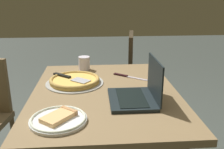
# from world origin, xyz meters

# --- Properties ---
(dining_table) EXTENTS (1.08, 0.83, 0.74)m
(dining_table) POSITION_xyz_m (0.00, 0.00, 0.67)
(dining_table) COLOR olive
(dining_table) RESTS_ON ground_plane
(laptop) EXTENTS (0.29, 0.24, 0.22)m
(laptop) POSITION_xyz_m (0.15, 0.17, 0.79)
(laptop) COLOR black
(laptop) RESTS_ON dining_table
(pizza_plate) EXTENTS (0.25, 0.25, 0.04)m
(pizza_plate) POSITION_xyz_m (0.34, -0.22, 0.76)
(pizza_plate) COLOR white
(pizza_plate) RESTS_ON dining_table
(pizza_tray) EXTENTS (0.36, 0.36, 0.04)m
(pizza_tray) POSITION_xyz_m (-0.14, -0.18, 0.76)
(pizza_tray) COLOR #A7A9A7
(pizza_tray) RESTS_ON dining_table
(table_knife) EXTENTS (0.16, 0.21, 0.01)m
(table_knife) POSITION_xyz_m (-0.24, 0.16, 0.75)
(table_knife) COLOR silver
(table_knife) RESTS_ON dining_table
(drink_cup) EXTENTS (0.08, 0.08, 0.10)m
(drink_cup) POSITION_xyz_m (-0.42, -0.13, 0.79)
(drink_cup) COLOR silver
(drink_cup) RESTS_ON dining_table
(chair_near) EXTENTS (0.48, 0.48, 0.93)m
(chair_near) POSITION_xyz_m (-0.89, 0.17, 0.53)
(chair_near) COLOR #32281B
(chair_near) RESTS_ON ground_plane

